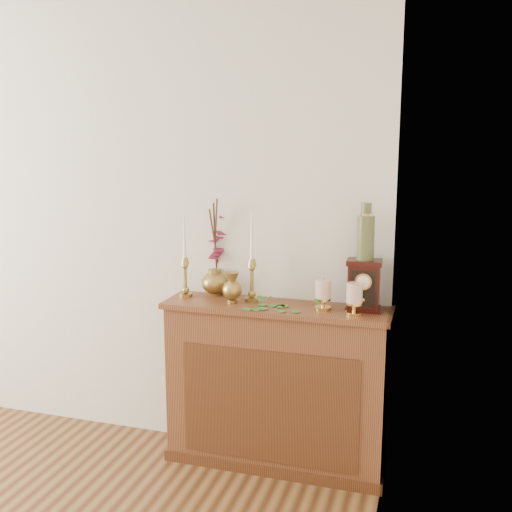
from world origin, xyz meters
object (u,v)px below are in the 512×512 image
(candlestick_left, at_px, (185,271))
(ceramic_vase, at_px, (366,234))
(mantel_clock, at_px, (364,286))
(candlestick_center, at_px, (252,273))
(ginger_jar, at_px, (218,251))
(bud_vase, at_px, (232,288))

(candlestick_left, bearing_deg, ceramic_vase, 0.88)
(candlestick_left, xyz_separation_m, mantel_clock, (1.00, 0.01, -0.02))
(candlestick_center, distance_m, ginger_jar, 0.28)
(candlestick_left, xyz_separation_m, ginger_jar, (0.15, 0.13, 0.10))
(bud_vase, bearing_deg, ceramic_vase, 5.45)
(mantel_clock, bearing_deg, ginger_jar, 169.27)
(mantel_clock, distance_m, ceramic_vase, 0.27)
(candlestick_center, relative_size, mantel_clock, 1.81)
(candlestick_center, height_order, bud_vase, candlestick_center)
(mantel_clock, bearing_deg, candlestick_left, 177.86)
(candlestick_center, xyz_separation_m, ginger_jar, (-0.24, 0.11, 0.09))
(candlestick_left, relative_size, ginger_jar, 0.83)
(bud_vase, distance_m, ginger_jar, 0.29)
(ginger_jar, relative_size, mantel_clock, 2.08)
(candlestick_center, bearing_deg, ceramic_vase, -0.25)
(bud_vase, height_order, ginger_jar, ginger_jar)
(bud_vase, relative_size, ceramic_vase, 0.59)
(bud_vase, height_order, mantel_clock, mantel_clock)
(candlestick_left, relative_size, mantel_clock, 1.73)
(candlestick_left, distance_m, bud_vase, 0.31)
(mantel_clock, bearing_deg, ceramic_vase, 90.00)
(candlestick_center, distance_m, mantel_clock, 0.61)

